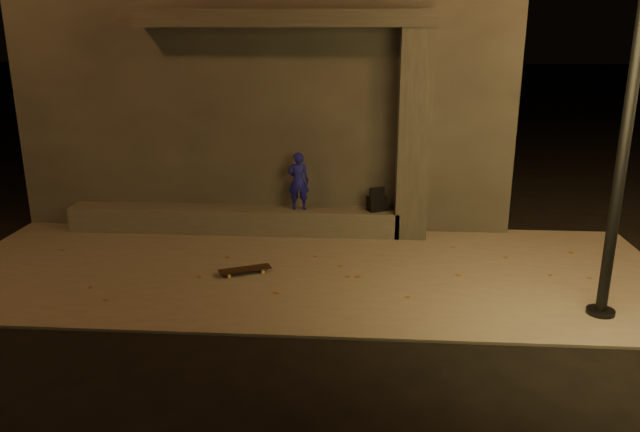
# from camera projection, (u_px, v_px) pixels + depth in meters

# --- Properties ---
(ground) EXTENTS (120.00, 120.00, 0.00)m
(ground) POSITION_uv_depth(u_px,v_px,m) (292.00, 331.00, 7.80)
(ground) COLOR black
(ground) RESTS_ON ground
(sidewalk) EXTENTS (11.00, 4.40, 0.04)m
(sidewalk) POSITION_uv_depth(u_px,v_px,m) (307.00, 270.00, 9.71)
(sidewalk) COLOR #646058
(sidewalk) RESTS_ON ground
(building) EXTENTS (9.00, 5.10, 5.22)m
(building) POSITION_uv_depth(u_px,v_px,m) (278.00, 78.00, 13.31)
(building) COLOR #383633
(building) RESTS_ON ground
(ledge) EXTENTS (6.00, 0.55, 0.45)m
(ledge) POSITION_uv_depth(u_px,v_px,m) (234.00, 220.00, 11.41)
(ledge) COLOR #4D4B46
(ledge) RESTS_ON sidewalk
(column) EXTENTS (0.55, 0.55, 3.60)m
(column) POSITION_uv_depth(u_px,v_px,m) (413.00, 136.00, 10.73)
(column) COLOR #383633
(column) RESTS_ON sidewalk
(canopy) EXTENTS (5.00, 0.70, 0.28)m
(canopy) POSITION_uv_depth(u_px,v_px,m) (285.00, 18.00, 10.36)
(canopy) COLOR #383633
(canopy) RESTS_ON column
(skateboarder) EXTENTS (0.39, 0.26, 1.05)m
(skateboarder) POSITION_uv_depth(u_px,v_px,m) (298.00, 181.00, 11.11)
(skateboarder) COLOR #16158E
(skateboarder) RESTS_ON ledge
(backpack) EXTENTS (0.38, 0.32, 0.45)m
(backpack) POSITION_uv_depth(u_px,v_px,m) (377.00, 202.00, 11.12)
(backpack) COLOR black
(backpack) RESTS_ON ledge
(skateboard) EXTENTS (0.80, 0.51, 0.09)m
(skateboard) POSITION_uv_depth(u_px,v_px,m) (245.00, 269.00, 9.47)
(skateboard) COLOR black
(skateboard) RESTS_ON sidewalk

